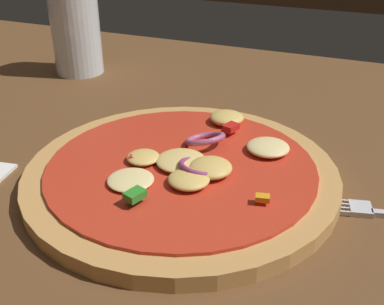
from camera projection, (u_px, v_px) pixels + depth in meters
The scene contains 3 objects.
dining_table at pixel (193, 183), 0.47m from camera, with size 1.34×0.83×0.04m.
pizza at pixel (185, 172), 0.43m from camera, with size 0.28×0.28×0.03m.
beer_glass at pixel (76, 34), 0.68m from camera, with size 0.07×0.07×0.13m.
Camera 1 is at (0.15, -0.36, 0.27)m, focal length 43.89 mm.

